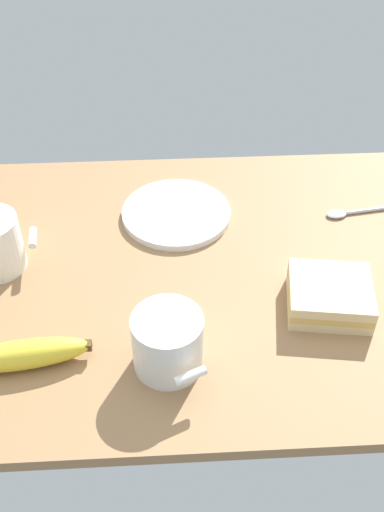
# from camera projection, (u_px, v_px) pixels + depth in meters

# --- Properties ---
(tabletop) EXTENTS (0.90, 0.64, 0.02)m
(tabletop) POSITION_uv_depth(u_px,v_px,m) (192.00, 274.00, 0.97)
(tabletop) COLOR #936D47
(tabletop) RESTS_ON ground
(plate_of_food) EXTENTS (0.19, 0.19, 0.01)m
(plate_of_food) POSITION_uv_depth(u_px,v_px,m) (176.00, 213.00, 1.07)
(plate_of_food) COLOR white
(plate_of_food) RESTS_ON tabletop
(coffee_mug_black) EXTENTS (0.10, 0.12, 0.09)m
(coffee_mug_black) POSITION_uv_depth(u_px,v_px,m) (168.00, 342.00, 0.80)
(coffee_mug_black) COLOR white
(coffee_mug_black) RESTS_ON tabletop
(sandwich_main) EXTENTS (0.13, 0.12, 0.04)m
(sandwich_main) POSITION_uv_depth(u_px,v_px,m) (330.00, 296.00, 0.89)
(sandwich_main) COLOR beige
(sandwich_main) RESTS_ON tabletop
(banana) EXTENTS (0.19, 0.06, 0.04)m
(banana) POSITION_uv_depth(u_px,v_px,m) (22.00, 355.00, 0.82)
(banana) COLOR yellow
(banana) RESTS_ON tabletop
(spoon) EXTENTS (0.12, 0.03, 0.01)m
(spoon) POSITION_uv_depth(u_px,v_px,m) (348.00, 213.00, 1.07)
(spoon) COLOR silver
(spoon) RESTS_ON tabletop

